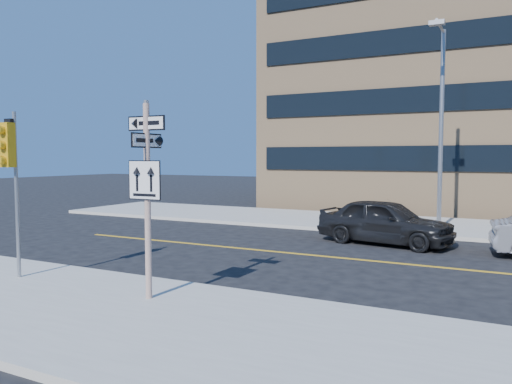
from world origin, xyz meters
The scene contains 6 objects.
ground centered at (0.00, 0.00, 0.00)m, with size 120.00×120.00×0.00m, color black.
sign_pole centered at (0.00, -2.51, 2.44)m, with size 0.92×0.92×4.06m.
traffic_signal centered at (-4.00, -2.66, 3.03)m, with size 0.32×0.45×4.00m.
parked_car_a centered at (2.69, 7.08, 0.80)m, with size 4.72×1.90×1.61m, color black.
streetlight_a centered at (4.00, 10.76, 4.76)m, with size 0.55×2.25×8.00m.
building_brick centered at (2.00, 25.00, 9.00)m, with size 18.00×18.00×18.00m, color tan.
Camera 1 is at (6.61, -10.51, 3.06)m, focal length 35.00 mm.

